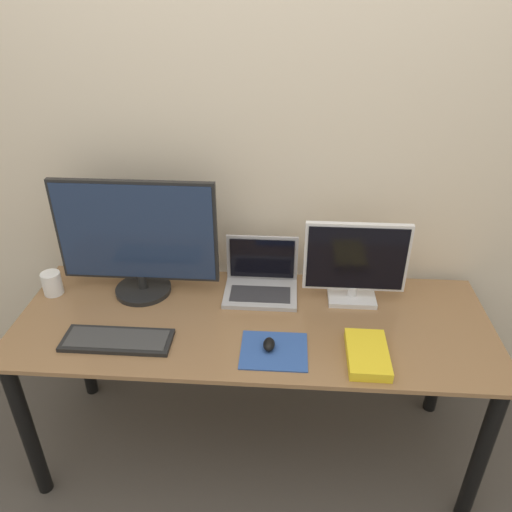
{
  "coord_description": "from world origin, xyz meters",
  "views": [
    {
      "loc": [
        0.12,
        -1.2,
        1.91
      ],
      "look_at": [
        0.01,
        0.43,
        0.96
      ],
      "focal_mm": 35.0,
      "sensor_mm": 36.0,
      "label": 1
    }
  ],
  "objects": [
    {
      "name": "mug",
      "position": [
        -0.85,
        0.46,
        0.77
      ],
      "size": [
        0.08,
        0.08,
        0.1
      ],
      "color": "white",
      "rests_on": "desk"
    },
    {
      "name": "monitor_left",
      "position": [
        -0.47,
        0.5,
        0.97
      ],
      "size": [
        0.65,
        0.23,
        0.5
      ],
      "color": "black",
      "rests_on": "desk"
    },
    {
      "name": "book",
      "position": [
        0.41,
        0.15,
        0.74
      ],
      "size": [
        0.14,
        0.24,
        0.04
      ],
      "color": "yellow",
      "rests_on": "desk"
    },
    {
      "name": "monitor_right",
      "position": [
        0.39,
        0.5,
        0.9
      ],
      "size": [
        0.41,
        0.13,
        0.35
      ],
      "color": "silver",
      "rests_on": "desk"
    },
    {
      "name": "wall_back",
      "position": [
        0.0,
        0.74,
        1.25
      ],
      "size": [
        7.0,
        0.05,
        2.5
      ],
      "color": "beige",
      "rests_on": "ground_plane"
    },
    {
      "name": "keyboard",
      "position": [
        -0.48,
        0.17,
        0.73
      ],
      "size": [
        0.4,
        0.14,
        0.02
      ],
      "color": "black",
      "rests_on": "desk"
    },
    {
      "name": "laptop",
      "position": [
        0.02,
        0.55,
        0.78
      ],
      "size": [
        0.3,
        0.22,
        0.22
      ],
      "color": "#ADADB2",
      "rests_on": "desk"
    },
    {
      "name": "desk",
      "position": [
        0.0,
        0.34,
        0.6
      ],
      "size": [
        1.84,
        0.68,
        0.72
      ],
      "color": "olive",
      "rests_on": "ground_plane"
    },
    {
      "name": "mousepad",
      "position": [
        0.09,
        0.16,
        0.72
      ],
      "size": [
        0.24,
        0.21,
        0.0
      ],
      "color": "#2D519E",
      "rests_on": "desk"
    },
    {
      "name": "mouse",
      "position": [
        0.07,
        0.17,
        0.74
      ],
      "size": [
        0.04,
        0.07,
        0.03
      ],
      "color": "black",
      "rests_on": "mousepad"
    }
  ]
}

